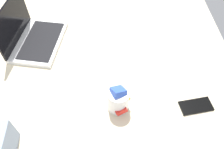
{
  "coord_description": "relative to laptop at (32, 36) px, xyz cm",
  "views": [
    {
      "loc": [
        -44.69,
        -5.36,
        105.49
      ],
      "look_at": [
        17.01,
        -7.98,
        24.0
      ],
      "focal_mm": 36.49,
      "sensor_mm": 36.0,
      "label": 1
    }
  ],
  "objects": [
    {
      "name": "laptop",
      "position": [
        0.0,
        0.0,
        0.0
      ],
      "size": [
        36.68,
        28.69,
        23.0
      ],
      "rotation": [
        0.0,
        0.0,
        -0.19
      ],
      "color": "silver",
      "rests_on": "bed_mattress"
    },
    {
      "name": "snack_cup",
      "position": [
        -41.35,
        -43.17,
        1.53
      ],
      "size": [
        10.19,
        9.69,
        14.09
      ],
      "color": "silver",
      "rests_on": "bed_mattress"
    },
    {
      "name": "bed_mattress",
      "position": [
        -45.2,
        -33.03,
        -13.41
      ],
      "size": [
        180.0,
        140.0,
        18.0
      ],
      "primitive_type": "cube",
      "color": "beige",
      "rests_on": "ground"
    },
    {
      "name": "cell_phone",
      "position": [
        -42.68,
        -76.98,
        -4.01
      ],
      "size": [
        8.83,
        14.86,
        0.8
      ],
      "primitive_type": "cube",
      "rotation": [
        0.0,
        0.0,
        0.15
      ],
      "color": "black",
      "rests_on": "bed_mattress"
    }
  ]
}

